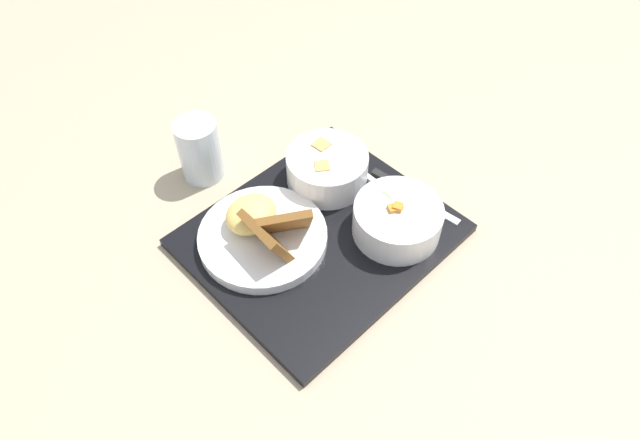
% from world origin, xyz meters
% --- Properties ---
extents(ground_plane, '(4.00, 4.00, 0.00)m').
position_xyz_m(ground_plane, '(0.00, 0.00, 0.00)').
color(ground_plane, tan).
extents(serving_tray, '(0.39, 0.35, 0.01)m').
position_xyz_m(serving_tray, '(0.00, 0.00, 0.01)').
color(serving_tray, black).
rests_on(serving_tray, ground_plane).
extents(bowl_salad, '(0.13, 0.13, 0.06)m').
position_xyz_m(bowl_salad, '(-0.09, 0.07, 0.04)').
color(bowl_salad, white).
rests_on(bowl_salad, serving_tray).
extents(bowl_soup, '(0.13, 0.13, 0.06)m').
position_xyz_m(bowl_soup, '(-0.08, -0.08, 0.05)').
color(bowl_soup, white).
rests_on(bowl_soup, serving_tray).
extents(plate_main, '(0.20, 0.20, 0.08)m').
position_xyz_m(plate_main, '(0.08, -0.05, 0.03)').
color(plate_main, white).
rests_on(plate_main, serving_tray).
extents(knife, '(0.04, 0.17, 0.01)m').
position_xyz_m(knife, '(-0.16, 0.02, 0.02)').
color(knife, silver).
rests_on(knife, serving_tray).
extents(spoon, '(0.04, 0.15, 0.01)m').
position_xyz_m(spoon, '(-0.14, 0.03, 0.02)').
color(spoon, silver).
rests_on(spoon, serving_tray).
extents(glass_water, '(0.07, 0.07, 0.11)m').
position_xyz_m(glass_water, '(0.06, -0.24, 0.05)').
color(glass_water, silver).
rests_on(glass_water, ground_plane).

